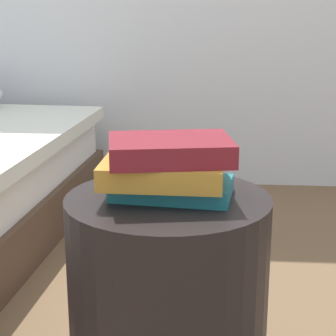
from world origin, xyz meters
TOP-DOWN VIEW (x-y plane):
  - side_table at (0.00, 0.00)m, footprint 0.46×0.46m
  - book_teal at (0.01, 0.01)m, footprint 0.27×0.18m
  - book_ochre at (-0.01, -0.01)m, footprint 0.27×0.19m
  - book_maroon at (0.01, -0.01)m, footprint 0.29×0.23m

SIDE VIEW (x-z plane):
  - side_table at x=0.00m, z-range 0.00..0.56m
  - book_teal at x=0.01m, z-range 0.56..0.60m
  - book_ochre at x=-0.01m, z-range 0.60..0.65m
  - book_maroon at x=0.01m, z-range 0.65..0.70m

